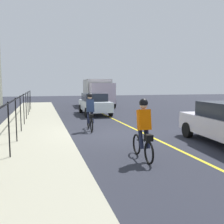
{
  "coord_description": "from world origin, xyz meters",
  "views": [
    {
      "loc": [
        -10.78,
        2.87,
        2.22
      ],
      "look_at": [
        0.04,
        -0.16,
        1.0
      ],
      "focal_mm": 40.21,
      "sensor_mm": 36.0,
      "label": 1
    }
  ],
  "objects": [
    {
      "name": "sidewalk",
      "position": [
        0.0,
        3.4,
        0.07
      ],
      "size": [
        40.0,
        3.2,
        0.15
      ],
      "primitive_type": "cube",
      "color": "#A7A38C",
      "rests_on": "ground"
    },
    {
      "name": "cyclist_lead",
      "position": [
        1.18,
        0.63,
        0.91
      ],
      "size": [
        1.71,
        0.37,
        1.83
      ],
      "rotation": [
        0.0,
        0.0,
        -0.04
      ],
      "color": "black",
      "rests_on": "ground"
    },
    {
      "name": "ground_plane",
      "position": [
        0.0,
        0.0,
        0.0
      ],
      "size": [
        80.0,
        80.0,
        0.0
      ],
      "primitive_type": "plane",
      "color": "#262833"
    },
    {
      "name": "parked_sedan_rear",
      "position": [
        7.72,
        -0.95,
        0.82
      ],
      "size": [
        4.42,
        1.96,
        1.58
      ],
      "rotation": [
        0.0,
        0.0,
        3.13
      ],
      "color": "white",
      "rests_on": "ground"
    },
    {
      "name": "iron_fence",
      "position": [
        1.0,
        3.8,
        1.36
      ],
      "size": [
        21.03,
        0.04,
        1.6
      ],
      "color": "black",
      "rests_on": "sidewalk"
    },
    {
      "name": "lane_line_centre",
      "position": [
        0.0,
        -1.6,
        0.0
      ],
      "size": [
        36.0,
        0.12,
        0.01
      ],
      "primitive_type": "cube",
      "color": "yellow",
      "rests_on": "ground"
    },
    {
      "name": "cyclist_follow",
      "position": [
        -4.02,
        0.01,
        0.91
      ],
      "size": [
        1.71,
        0.37,
        1.83
      ],
      "rotation": [
        0.0,
        0.0,
        -0.04
      ],
      "color": "black",
      "rests_on": "ground"
    },
    {
      "name": "box_truck_background",
      "position": [
        14.66,
        -2.73,
        1.55
      ],
      "size": [
        6.83,
        2.85,
        2.78
      ],
      "rotation": [
        0.0,
        0.0,
        3.08
      ],
      "color": "#B9B8B7",
      "rests_on": "ground"
    }
  ]
}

